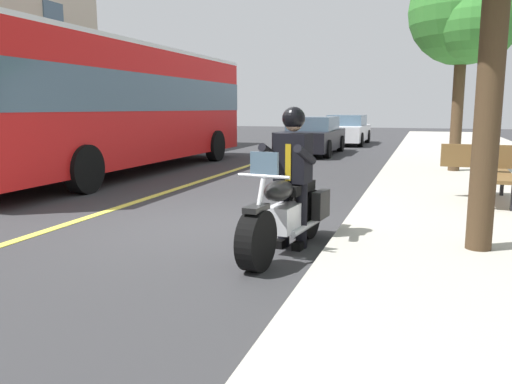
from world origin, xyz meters
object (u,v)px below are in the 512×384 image
object	(u,v)px
bench_sidewalk	(496,168)
street_tree_curbside	(467,15)
rider_main	(293,165)
car_silver	(312,136)
motorcycle_main	(287,214)
bus_near	(120,102)
car_dark	(347,130)

from	to	relation	value
bench_sidewalk	street_tree_curbside	size ratio (longest dim) A/B	0.35
rider_main	bench_sidewalk	world-z (taller)	rider_main
rider_main	car_silver	bearing A→B (deg)	-168.95
motorcycle_main	rider_main	size ratio (longest dim) A/B	1.27
car_silver	bench_sidewalk	size ratio (longest dim) A/B	2.54
street_tree_curbside	rider_main	bearing A→B (deg)	-16.98
bus_near	car_silver	size ratio (longest dim) A/B	2.40
car_silver	street_tree_curbside	xyz separation A→B (m)	(5.31, 4.85, 3.24)
bus_near	car_silver	xyz separation A→B (m)	(-7.15, 3.67, -1.18)
bus_near	street_tree_curbside	world-z (taller)	street_tree_curbside
motorcycle_main	rider_main	bearing A→B (deg)	173.72
street_tree_curbside	motorcycle_main	bearing A→B (deg)	-16.73
car_silver	bench_sidewalk	distance (m)	10.87
rider_main	car_silver	xyz separation A→B (m)	(-12.93, -2.53, -0.35)
bus_near	car_dark	distance (m)	13.58
rider_main	street_tree_curbside	xyz separation A→B (m)	(-7.62, 2.33, 2.90)
car_dark	bus_near	bearing A→B (deg)	-17.73
rider_main	bus_near	distance (m)	8.52
rider_main	street_tree_curbside	bearing A→B (deg)	163.02
rider_main	car_silver	distance (m)	13.18
rider_main	street_tree_curbside	size ratio (longest dim) A/B	0.33
motorcycle_main	bus_near	xyz separation A→B (m)	(-5.97, -6.18, 1.42)
car_silver	car_dark	bearing A→B (deg)	175.56
bench_sidewalk	rider_main	bearing A→B (deg)	-38.41
motorcycle_main	bus_near	world-z (taller)	bus_near
rider_main	motorcycle_main	bearing A→B (deg)	-6.28
street_tree_curbside	car_dark	bearing A→B (deg)	-158.28
motorcycle_main	car_silver	distance (m)	13.36
car_silver	car_dark	distance (m)	5.76
bench_sidewalk	street_tree_curbside	xyz separation A→B (m)	(-4.22, -0.37, 3.22)
rider_main	street_tree_curbside	distance (m)	8.48
car_dark	street_tree_curbside	distance (m)	12.34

